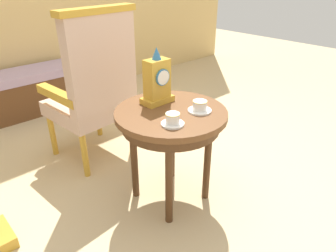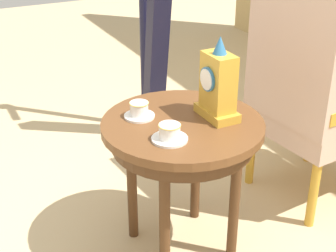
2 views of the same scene
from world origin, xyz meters
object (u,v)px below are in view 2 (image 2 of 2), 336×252
object	(u,v)px
teacup_left	(139,111)
teacup_right	(170,133)
armchair	(307,90)
side_table	(182,139)
mantel_clock	(218,86)
harp	(154,31)

from	to	relation	value
teacup_left	teacup_right	distance (m)	0.23
teacup_left	teacup_right	bearing A→B (deg)	4.90
armchair	side_table	bearing A→B (deg)	-83.30
teacup_left	mantel_clock	size ratio (longest dim) A/B	0.37
teacup_right	mantel_clock	world-z (taller)	mantel_clock
side_table	harp	size ratio (longest dim) A/B	0.39
side_table	mantel_clock	bearing A→B (deg)	81.08
teacup_left	armchair	bearing A→B (deg)	87.90
harp	teacup_left	bearing A→B (deg)	-28.67
teacup_left	armchair	size ratio (longest dim) A/B	0.11
armchair	harp	bearing A→B (deg)	-159.34
teacup_right	mantel_clock	size ratio (longest dim) A/B	0.41
teacup_right	armchair	size ratio (longest dim) A/B	0.12
side_table	harp	xyz separation A→B (m)	(-1.02, 0.36, 0.14)
teacup_left	harp	bearing A→B (deg)	151.33
side_table	mantel_clock	distance (m)	0.26
mantel_clock	harp	bearing A→B (deg)	168.36
side_table	harp	bearing A→B (deg)	160.67
mantel_clock	armchair	xyz separation A→B (m)	(-0.11, 0.57, -0.16)
side_table	teacup_left	bearing A→B (deg)	-129.89
side_table	mantel_clock	xyz separation A→B (m)	(0.02, 0.14, 0.21)
teacup_left	teacup_right	xyz separation A→B (m)	(0.23, 0.02, -0.00)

